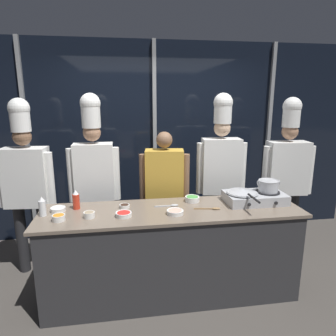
{
  "coord_description": "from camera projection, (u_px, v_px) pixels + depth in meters",
  "views": [
    {
      "loc": [
        -0.44,
        -2.66,
        1.95
      ],
      "look_at": [
        0.0,
        0.25,
        1.26
      ],
      "focal_mm": 32.0,
      "sensor_mm": 36.0,
      "label": 1
    }
  ],
  "objects": [
    {
      "name": "ground_plane",
      "position": [
        172.0,
        292.0,
        3.07
      ],
      "size": [
        24.0,
        24.0,
        0.0
      ],
      "primitive_type": "plane",
      "color": "#47423D"
    },
    {
      "name": "chef_sous",
      "position": [
        94.0,
        170.0,
        3.36
      ],
      "size": [
        0.57,
        0.23,
        2.0
      ],
      "rotation": [
        0.0,
        0.0,
        3.16
      ],
      "color": "#2D3856",
      "rests_on": "ground_plane"
    },
    {
      "name": "prep_bowl_carrots",
      "position": [
        59.0,
        217.0,
        2.6
      ],
      "size": [
        0.11,
        0.11,
        0.05
      ],
      "color": "white",
      "rests_on": "demo_counter"
    },
    {
      "name": "chef_pastry",
      "position": [
        287.0,
        169.0,
        3.65
      ],
      "size": [
        0.63,
        0.29,
        1.96
      ],
      "rotation": [
        0.0,
        0.0,
        3.05
      ],
      "color": "#232326",
      "rests_on": "ground_plane"
    },
    {
      "name": "squeeze_bottle_chili",
      "position": [
        76.0,
        200.0,
        2.86
      ],
      "size": [
        0.07,
        0.07,
        0.19
      ],
      "color": "red",
      "rests_on": "demo_counter"
    },
    {
      "name": "prep_bowl_mushrooms",
      "position": [
        89.0,
        214.0,
        2.66
      ],
      "size": [
        0.1,
        0.1,
        0.05
      ],
      "color": "white",
      "rests_on": "demo_counter"
    },
    {
      "name": "prep_bowl_bell_pepper",
      "position": [
        124.0,
        214.0,
        2.69
      ],
      "size": [
        0.15,
        0.15,
        0.04
      ],
      "color": "white",
      "rests_on": "demo_counter"
    },
    {
      "name": "prep_bowl_rice",
      "position": [
        58.0,
        209.0,
        2.82
      ],
      "size": [
        0.14,
        0.14,
        0.04
      ],
      "color": "white",
      "rests_on": "demo_counter"
    },
    {
      "name": "stock_pot",
      "position": [
        268.0,
        186.0,
        3.04
      ],
      "size": [
        0.23,
        0.2,
        0.12
      ],
      "color": "#B7BABF",
      "rests_on": "portable_stove"
    },
    {
      "name": "portable_stove",
      "position": [
        255.0,
        197.0,
        3.05
      ],
      "size": [
        0.6,
        0.36,
        0.11
      ],
      "color": "#B2B5BA",
      "rests_on": "demo_counter"
    },
    {
      "name": "chef_line",
      "position": [
        221.0,
        165.0,
        3.6
      ],
      "size": [
        0.59,
        0.28,
        2.01
      ],
      "rotation": [
        0.0,
        0.0,
        3.05
      ],
      "color": "#232326",
      "rests_on": "ground_plane"
    },
    {
      "name": "prep_bowl_scallions",
      "position": [
        192.0,
        199.0,
        3.08
      ],
      "size": [
        0.15,
        0.15,
        0.05
      ],
      "color": "white",
      "rests_on": "demo_counter"
    },
    {
      "name": "chef_head",
      "position": [
        26.0,
        177.0,
        3.23
      ],
      "size": [
        0.6,
        0.28,
        1.95
      ],
      "rotation": [
        0.0,
        0.0,
        3.05
      ],
      "color": "#232326",
      "rests_on": "ground_plane"
    },
    {
      "name": "prep_bowl_soy_glaze",
      "position": [
        125.0,
        206.0,
        2.91
      ],
      "size": [
        0.1,
        0.1,
        0.03
      ],
      "color": "white",
      "rests_on": "demo_counter"
    },
    {
      "name": "demo_counter",
      "position": [
        172.0,
        252.0,
        2.97
      ],
      "size": [
        2.49,
        0.67,
        0.91
      ],
      "color": "#2D2D30",
      "rests_on": "ground_plane"
    },
    {
      "name": "squeeze_bottle_clear",
      "position": [
        42.0,
        207.0,
        2.69
      ],
      "size": [
        0.06,
        0.06,
        0.18
      ],
      "color": "white",
      "rests_on": "demo_counter"
    },
    {
      "name": "window_wall_back",
      "position": [
        154.0,
        141.0,
        4.23
      ],
      "size": [
        5.96,
        0.09,
        2.7
      ],
      "color": "black",
      "rests_on": "ground_plane"
    },
    {
      "name": "serving_spoon_slotted",
      "position": [
        171.0,
        205.0,
        2.95
      ],
      "size": [
        0.24,
        0.05,
        0.02
      ],
      "color": "#B2B5BA",
      "rests_on": "demo_counter"
    },
    {
      "name": "prep_bowl_shrimp",
      "position": [
        175.0,
        212.0,
        2.75
      ],
      "size": [
        0.16,
        0.16,
        0.04
      ],
      "color": "white",
      "rests_on": "demo_counter"
    },
    {
      "name": "frying_pan",
      "position": [
        242.0,
        191.0,
        3.01
      ],
      "size": [
        0.32,
        0.55,
        0.05
      ],
      "color": "#ADAFB5",
      "rests_on": "portable_stove"
    },
    {
      "name": "serving_spoon_solid",
      "position": [
        212.0,
        208.0,
        2.87
      ],
      "size": [
        0.26,
        0.07,
        0.02
      ],
      "color": "olive",
      "rests_on": "demo_counter"
    },
    {
      "name": "person_guest",
      "position": [
        164.0,
        186.0,
        3.44
      ],
      "size": [
        0.56,
        0.28,
        1.59
      ],
      "rotation": [
        0.0,
        0.0,
        3.0
      ],
      "color": "#2D3856",
      "rests_on": "ground_plane"
    }
  ]
}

